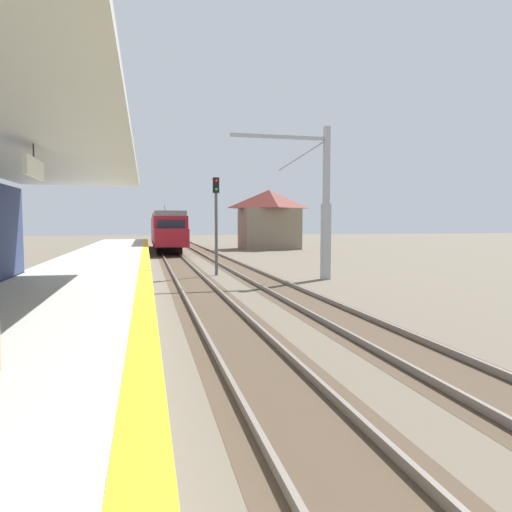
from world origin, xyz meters
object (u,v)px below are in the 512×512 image
object	(u,v)px
catenary_pylon_far_side	(320,207)
distant_trackside_house	(269,218)
approaching_train	(167,229)
rail_signal_post	(216,216)

from	to	relation	value
catenary_pylon_far_side	distant_trackside_house	distance (m)	27.53
approaching_train	rail_signal_post	xyz separation A→B (m)	(1.56, -23.71, 1.02)
approaching_train	catenary_pylon_far_side	size ratio (longest dim) A/B	2.61
catenary_pylon_far_side	distant_trackside_house	xyz separation A→B (m)	(4.66, 27.13, -0.27)
distant_trackside_house	catenary_pylon_far_side	bearing A→B (deg)	-99.76
approaching_train	catenary_pylon_far_side	world-z (taller)	catenary_pylon_far_side
approaching_train	rail_signal_post	bearing A→B (deg)	-86.22
approaching_train	rail_signal_post	world-z (taller)	rail_signal_post
approaching_train	rail_signal_post	size ratio (longest dim) A/B	3.77
approaching_train	distant_trackside_house	xyz separation A→B (m)	(10.96, 0.44, 1.16)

